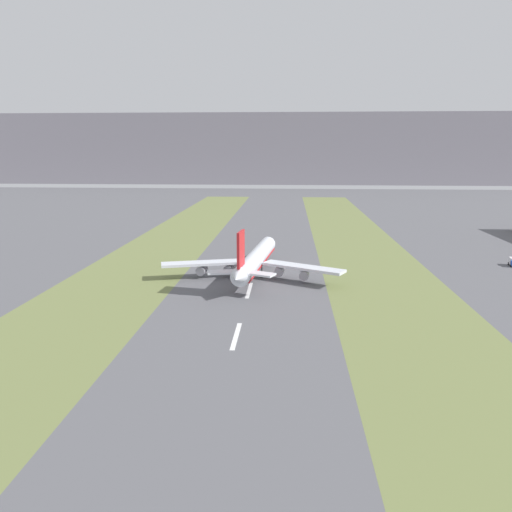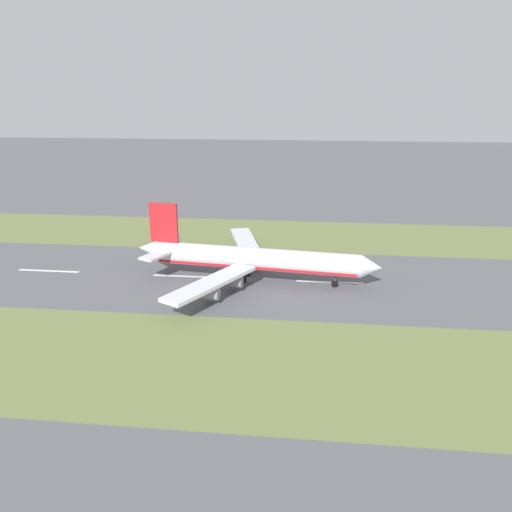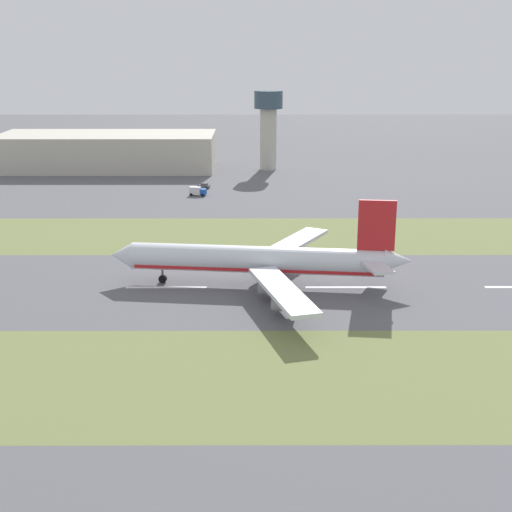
# 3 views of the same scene
# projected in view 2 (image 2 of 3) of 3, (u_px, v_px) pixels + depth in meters

# --- Properties ---
(ground_plane) EXTENTS (800.00, 800.00, 0.00)m
(ground_plane) POSITION_uv_depth(u_px,v_px,m) (250.00, 279.00, 137.00)
(ground_plane) COLOR #56565B
(grass_median_west) EXTENTS (40.00, 600.00, 0.01)m
(grass_median_west) POSITION_uv_depth(u_px,v_px,m) (265.00, 234.00, 179.43)
(grass_median_west) COLOR olive
(grass_median_west) RESTS_ON ground
(grass_median_east) EXTENTS (40.00, 600.00, 0.01)m
(grass_median_east) POSITION_uv_depth(u_px,v_px,m) (222.00, 364.00, 94.56)
(grass_median_east) COLOR olive
(grass_median_east) RESTS_ON ground
(centreline_dash_near) EXTENTS (1.20, 18.00, 0.01)m
(centreline_dash_near) POSITION_uv_depth(u_px,v_px,m) (49.00, 271.00, 143.06)
(centreline_dash_near) COLOR silver
(centreline_dash_near) RESTS_ON ground
(centreline_dash_mid) EXTENTS (1.20, 18.00, 0.01)m
(centreline_dash_mid) POSITION_uv_depth(u_px,v_px,m) (185.00, 276.00, 138.90)
(centreline_dash_mid) COLOR silver
(centreline_dash_mid) RESTS_ON ground
(centreline_dash_far) EXTENTS (1.20, 18.00, 0.01)m
(centreline_dash_far) POSITION_uv_depth(u_px,v_px,m) (330.00, 282.00, 134.73)
(centreline_dash_far) COLOR silver
(centreline_dash_far) RESTS_ON ground
(airplane_main_jet) EXTENTS (63.73, 67.19, 20.20)m
(airplane_main_jet) POSITION_uv_depth(u_px,v_px,m) (249.00, 259.00, 134.47)
(airplane_main_jet) COLOR silver
(airplane_main_jet) RESTS_ON ground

